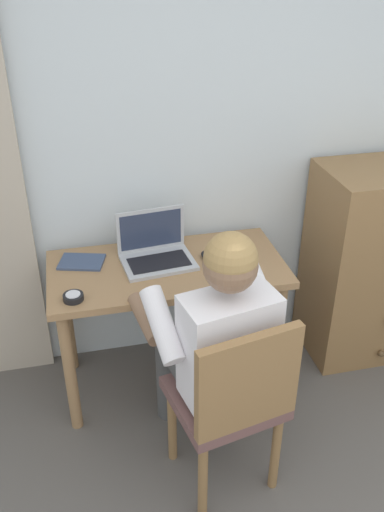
# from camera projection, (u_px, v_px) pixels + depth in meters

# --- Properties ---
(wall_back) EXTENTS (4.80, 0.05, 2.50)m
(wall_back) POSITION_uv_depth(u_px,v_px,m) (219.00, 132.00, 2.74)
(wall_back) COLOR silver
(wall_back) RESTS_ON ground_plane
(desk) EXTENTS (1.13, 0.56, 0.72)m
(desk) POSITION_uv_depth(u_px,v_px,m) (168.00, 287.00, 2.71)
(desk) COLOR #9E754C
(desk) RESTS_ON ground_plane
(dresser) EXTENTS (0.65, 0.49, 1.10)m
(dresser) POSITION_uv_depth(u_px,v_px,m) (372.00, 263.00, 3.01)
(dresser) COLOR olive
(dresser) RESTS_ON ground_plane
(chair) EXTENTS (0.49, 0.48, 0.90)m
(chair) POSITION_uv_depth(u_px,v_px,m) (233.00, 399.00, 2.19)
(chair) COLOR brown
(chair) RESTS_ON ground_plane
(person_seated) EXTENTS (0.61, 0.64, 1.21)m
(person_seated) POSITION_uv_depth(u_px,v_px,m) (214.00, 336.00, 2.24)
(person_seated) COLOR #4C4C4C
(person_seated) RESTS_ON ground_plane
(laptop) EXTENTS (0.36, 0.28, 0.24)m
(laptop) POSITION_uv_depth(u_px,v_px,m) (156.00, 251.00, 2.67)
(laptop) COLOR #B7BABF
(laptop) RESTS_ON desk
(computer_mouse) EXTENTS (0.08, 0.11, 0.03)m
(computer_mouse) POSITION_uv_depth(u_px,v_px,m) (208.00, 256.00, 2.70)
(computer_mouse) COLOR black
(computer_mouse) RESTS_ON desk
(desk_clock) EXTENTS (0.09, 0.09, 0.03)m
(desk_clock) POSITION_uv_depth(u_px,v_px,m) (73.00, 297.00, 2.40)
(desk_clock) COLOR black
(desk_clock) RESTS_ON desk
(notebook_pad) EXTENTS (0.24, 0.20, 0.01)m
(notebook_pad) POSITION_uv_depth(u_px,v_px,m) (82.00, 262.00, 2.67)
(notebook_pad) COLOR #3D4C6B
(notebook_pad) RESTS_ON desk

